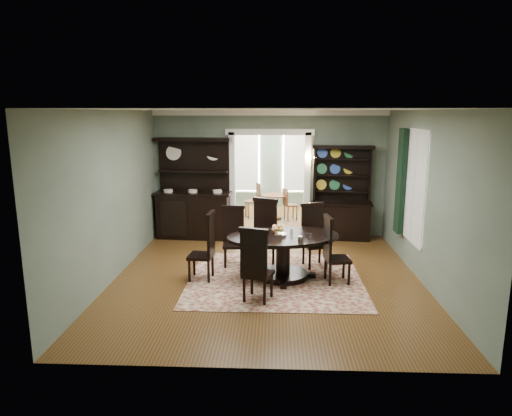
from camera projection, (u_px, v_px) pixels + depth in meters
The scene contains 19 objects.
room at pixel (267, 192), 8.02m from camera, with size 5.51×6.01×3.01m.
parlor at pixel (271, 162), 13.39m from camera, with size 3.51×3.50×3.01m.
doorway_trim at pixel (270, 169), 10.90m from camera, with size 2.08×0.25×2.57m.
right_window at pixel (408, 184), 8.76m from camera, with size 0.15×1.47×2.12m.
wall_sconce at pixel (310, 159), 10.65m from camera, with size 0.27×0.21×0.21m.
rug at pixel (275, 278), 8.26m from camera, with size 3.09×2.91×0.01m, color maroon.
dining_table at pixel (283, 248), 8.20m from camera, with size 2.27×2.25×0.80m.
centerpiece at pixel (279, 233), 8.08m from camera, with size 1.25×0.80×0.21m.
chair_far_left at pixel (234, 234), 8.94m from camera, with size 0.47×0.45×1.18m.
chair_far_mid at pixel (263, 231), 8.82m from camera, with size 0.64×0.63×1.34m.
chair_far_right at pixel (313, 233), 8.87m from camera, with size 0.57×0.55×1.24m.
chair_end_left at pixel (206, 245), 8.09m from camera, with size 0.47×0.49×1.25m.
chair_end_right at pixel (332, 248), 7.94m from camera, with size 0.48×0.50×1.21m.
chair_near at pixel (256, 263), 7.10m from camera, with size 0.57×0.55×1.23m.
sideboard at pixel (194, 203), 10.86m from camera, with size 1.84×0.75×2.38m.
welsh_dresser at pixel (341, 205), 10.76m from camera, with size 1.46×0.65×2.21m.
parlor_table at pixel (274, 203), 12.81m from camera, with size 0.74×0.74×0.69m.
parlor_chair_left at pixel (254, 199), 12.98m from camera, with size 0.45×0.44×0.98m.
parlor_chair_right at pixel (289, 203), 12.67m from camera, with size 0.42×0.41×0.89m.
Camera 1 is at (0.14, -7.86, 2.96)m, focal length 32.00 mm.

